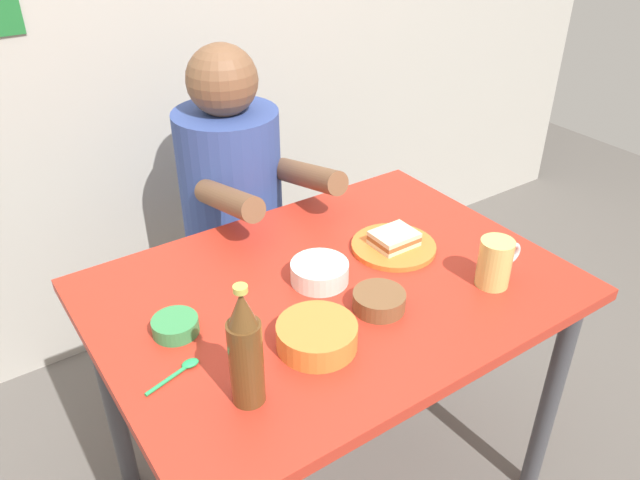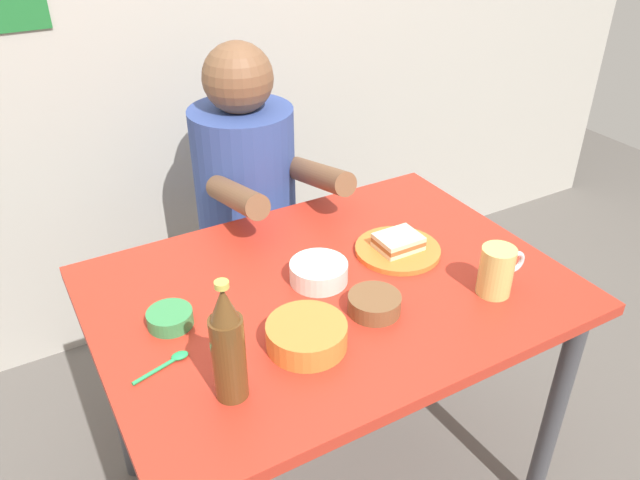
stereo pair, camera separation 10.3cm
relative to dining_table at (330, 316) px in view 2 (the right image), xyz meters
The scene contains 12 objects.
dining_table is the anchor object (origin of this frame).
stool 0.70m from the dining_table, 84.94° to the left, with size 0.34×0.34×0.45m.
person_seated 0.63m from the dining_table, 84.85° to the left, with size 0.33×0.56×0.72m.
plate_orange 0.25m from the dining_table, ahead, with size 0.22×0.22×0.01m, color orange.
sandwich 0.26m from the dining_table, ahead, with size 0.11×0.09×0.04m.
beer_mug 0.41m from the dining_table, 33.61° to the right, with size 0.13×0.08×0.12m.
beer_bottle 0.45m from the dining_table, 148.25° to the right, with size 0.06×0.06×0.26m.
condiment_bowl_brown 0.18m from the dining_table, 75.41° to the right, with size 0.12×0.12×0.04m.
rice_bowl_white 0.13m from the dining_table, 117.18° to the left, with size 0.14×0.14×0.05m.
soup_bowl_orange 0.25m from the dining_table, 133.41° to the right, with size 0.17×0.17×0.05m.
dip_bowl_green 0.40m from the dining_table, behind, with size 0.10×0.10×0.03m.
spoon 0.43m from the dining_table, behind, with size 0.12×0.05×0.01m.
Camera 2 is at (-0.62, -1.04, 1.62)m, focal length 35.05 mm.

